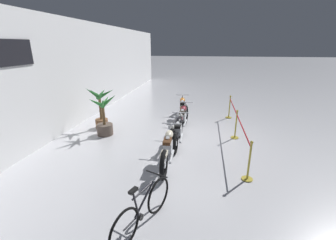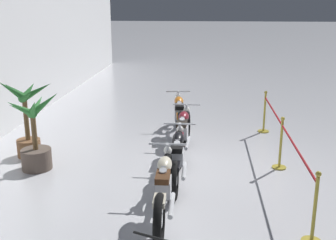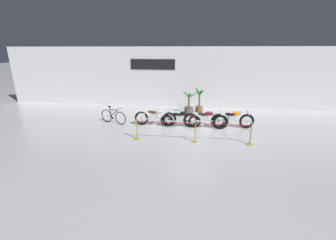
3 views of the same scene
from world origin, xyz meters
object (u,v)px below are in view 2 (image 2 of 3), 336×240
potted_palm_left_of_row (35,140)px  stanchion_mid_left (280,151)px  motorcycle_orange_3 (179,116)px  stanchion_mid_right (264,118)px  motorcycle_black_1 (178,158)px  potted_palm_right_of_row (27,123)px  stanchion_far_left (294,160)px  motorcycle_maroon_2 (183,134)px  motorcycle_cream_0 (164,189)px

potted_palm_left_of_row → stanchion_mid_left: bearing=-84.5°
motorcycle_orange_3 → stanchion_mid_right: 2.17m
motorcycle_black_1 → potted_palm_right_of_row: size_ratio=1.23×
stanchion_mid_left → motorcycle_black_1: bearing=111.8°
stanchion_far_left → motorcycle_black_1: bearing=77.0°
motorcycle_maroon_2 → potted_palm_right_of_row: potted_palm_right_of_row is taller
motorcycle_cream_0 → potted_palm_right_of_row: size_ratio=1.32×
motorcycle_cream_0 → stanchion_mid_left: (2.18, -2.09, -0.12)m
potted_palm_left_of_row → stanchion_mid_right: 5.56m
potted_palm_left_of_row → motorcycle_cream_0: bearing=-122.6°
stanchion_mid_left → potted_palm_left_of_row: bearing=95.5°
motorcycle_maroon_2 → stanchion_mid_right: stanchion_mid_right is taller
motorcycle_maroon_2 → potted_palm_right_of_row: size_ratio=1.34×
motorcycle_black_1 → stanchion_far_left: 2.03m
potted_palm_left_of_row → stanchion_far_left: size_ratio=0.31×
stanchion_mid_right → potted_palm_right_of_row: bearing=112.8°
stanchion_far_left → stanchion_mid_right: size_ratio=4.90×
motorcycle_orange_3 → potted_palm_left_of_row: (-2.40, 2.65, 0.11)m
motorcycle_cream_0 → stanchion_far_left: (0.93, -2.09, 0.17)m
motorcycle_cream_0 → motorcycle_black_1: 1.39m
stanchion_mid_left → stanchion_far_left: bearing=180.0°
motorcycle_orange_3 → stanchion_mid_left: stanchion_mid_left is taller
motorcycle_cream_0 → motorcycle_maroon_2: (2.70, -0.14, -0.00)m
motorcycle_orange_3 → stanchion_mid_left: 2.87m
motorcycle_cream_0 → stanchion_mid_right: stanchion_mid_right is taller
potted_palm_left_of_row → stanchion_mid_left: size_ratio=1.51×
potted_palm_right_of_row → stanchion_mid_left: 5.22m
motorcycle_cream_0 → motorcycle_orange_3: 4.12m
motorcycle_cream_0 → potted_palm_right_of_row: bearing=52.5°
motorcycle_maroon_2 → stanchion_mid_right: size_ratio=2.23×
potted_palm_left_of_row → motorcycle_orange_3: bearing=-47.8°
motorcycle_orange_3 → stanchion_mid_right: (0.46, -2.11, -0.13)m
stanchion_mid_right → motorcycle_cream_0: bearing=155.5°
motorcycle_orange_3 → motorcycle_black_1: bearing=-177.0°
motorcycle_cream_0 → stanchion_mid_right: 5.03m
potted_palm_right_of_row → motorcycle_cream_0: bearing=-127.5°
motorcycle_maroon_2 → motorcycle_orange_3: bearing=6.7°
motorcycle_maroon_2 → potted_palm_left_of_row: bearing=109.3°
potted_palm_left_of_row → stanchion_mid_left: (0.46, -4.77, -0.23)m
motorcycle_black_1 → potted_palm_right_of_row: 3.40m
motorcycle_black_1 → stanchion_mid_left: 2.13m
motorcycle_maroon_2 → stanchion_far_left: 2.64m
motorcycle_maroon_2 → potted_palm_right_of_row: 3.28m
motorcycle_maroon_2 → motorcycle_black_1: bearing=179.0°
motorcycle_maroon_2 → stanchion_far_left: size_ratio=0.45×
motorcycle_cream_0 → potted_palm_right_of_row: (2.39, 3.12, 0.26)m
motorcycle_cream_0 → motorcycle_orange_3: motorcycle_orange_3 is taller
potted_palm_right_of_row → stanchion_mid_right: (2.18, -5.20, -0.38)m
motorcycle_orange_3 → stanchion_mid_left: (-1.94, -2.11, -0.13)m
motorcycle_black_1 → motorcycle_maroon_2: 1.32m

